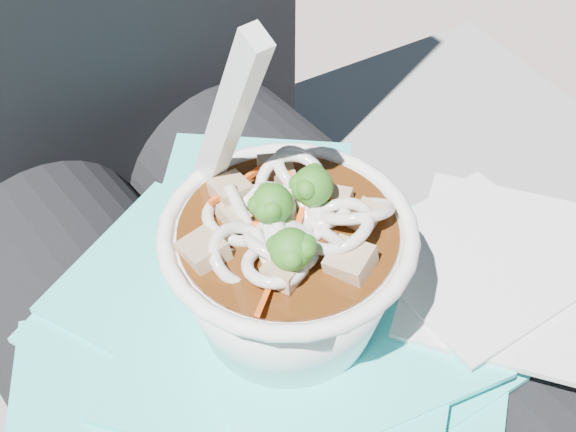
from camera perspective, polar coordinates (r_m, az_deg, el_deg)
lap at (r=0.55m, az=1.20°, el=-12.82°), size 0.32×0.48×0.16m
person_body at (r=0.57m, az=-4.52°, el=-4.89°), size 0.34×0.94×0.98m
plastic_bag at (r=0.47m, az=-0.78°, el=-8.05°), size 0.38×0.35×0.02m
napkins at (r=0.50m, az=15.58°, el=-3.74°), size 0.19×0.19×0.01m
udon_bowl at (r=0.43m, az=-0.05°, el=-3.24°), size 0.16×0.16×0.19m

